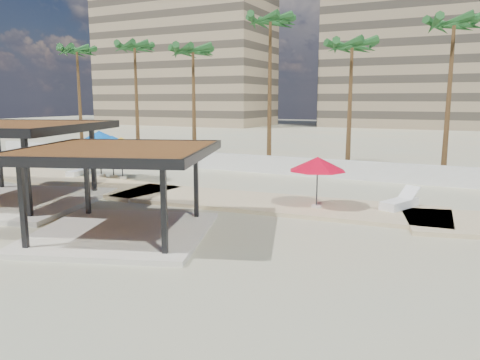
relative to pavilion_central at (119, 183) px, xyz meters
The scene contains 19 objects.
ground 2.19m from the pavilion_central, ahead, with size 200.00×200.00×0.00m, color tan.
promenade 8.47m from the pavilion_central, 68.83° to the left, with size 44.45×7.97×0.24m.
boundary_wall 16.12m from the pavilion_central, 86.50° to the left, with size 56.00×0.30×1.20m, color silver.
building_west 80.55m from the pavilion_central, 121.09° to the left, with size 34.00×16.00×32.40m.
building_mid 79.15m from the pavilion_central, 86.35° to the left, with size 38.00×16.00×30.40m.
pavilion_central is the anchor object (origin of this frame).
pavilion_west 8.36m from the pavilion_central, 167.30° to the left, with size 9.43×9.43×3.88m.
umbrella_a 13.07m from the pavilion_central, 135.70° to the left, with size 3.96×3.96×2.87m.
umbrella_b 11.89m from the pavilion_central, 129.90° to the left, with size 3.34×3.34×2.53m.
umbrella_c 8.68m from the pavilion_central, 51.72° to the left, with size 2.66×2.66×2.29m.
umbrella_f 12.51m from the pavilion_central, 132.41° to the left, with size 3.22×3.22×2.59m.
lounger_a 14.39m from the pavilion_central, 140.85° to the left, with size 0.92×2.04×0.75m.
lounger_b 12.25m from the pavilion_central, 44.05° to the left, with size 1.53×2.39×0.86m.
palm_a 27.99m from the pavilion_central, 137.52° to the left, with size 3.00×3.00×10.01m.
palm_b 24.39m from the pavilion_central, 126.81° to the left, with size 3.00×3.00×10.07m.
palm_c 20.80m from the pavilion_central, 113.86° to the left, with size 3.00×3.00×9.43m.
palm_d 20.68m from the pavilion_central, 96.09° to the left, with size 3.00×3.00×11.34m.
palm_e 19.83m from the pavilion_central, 77.81° to the left, with size 3.00×3.00×9.27m.
palm_f 22.30m from the pavilion_central, 61.82° to the left, with size 3.00×3.00×10.29m.
Camera 1 is at (10.38, -13.10, 4.96)m, focal length 35.00 mm.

